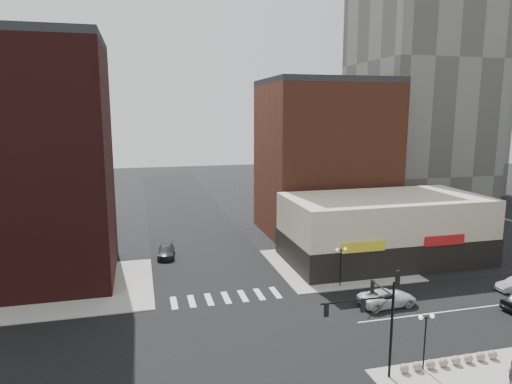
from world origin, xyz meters
name	(u,v)px	position (x,y,z in m)	size (l,w,h in m)	color
ground	(246,337)	(0.00, 0.00, 0.00)	(240.00, 240.00, 0.00)	black
road_ew	(246,337)	(0.00, 0.00, 0.01)	(200.00, 14.00, 0.02)	black
road_ns	(246,337)	(0.00, 0.00, 0.01)	(14.00, 200.00, 0.02)	black
sidewalk_nw	(79,288)	(-14.50, 14.50, 0.06)	(15.00, 15.00, 0.12)	gray
sidewalk_ne	(336,265)	(14.50, 14.50, 0.06)	(15.00, 15.00, 0.12)	gray
building_nw	(30,166)	(-19.00, 18.50, 12.50)	(16.00, 15.00, 25.00)	#341110
building_ne_midrise	(324,160)	(19.00, 29.50, 11.00)	(18.00, 15.00, 22.00)	brown
tower_far	(457,4)	(60.00, 56.00, 41.00)	(18.00, 18.00, 82.00)	#47443F
building_ne_row	(384,234)	(21.00, 15.00, 3.30)	(24.20, 12.20, 8.00)	beige
traffic_signal	(377,310)	(7.24, -7.83, 4.96)	(5.59, 3.09, 7.77)	black
street_lamp_se_a	(426,328)	(11.00, -8.00, 3.29)	(1.22, 0.32, 4.16)	black
street_lamp_ne	(341,257)	(12.00, 8.00, 3.29)	(1.22, 0.32, 4.16)	black
bollard_row	(450,361)	(13.17, -8.00, 0.44)	(8.00, 0.65, 0.65)	#85665C
white_suv	(387,298)	(14.37, 2.63, 0.77)	(2.56, 5.55, 1.54)	silver
dark_sedan_north	(166,251)	(-5.04, 22.81, 0.73)	(2.05, 5.05, 1.46)	black
pedestrian	(511,373)	(15.57, -11.06, 1.01)	(0.65, 0.42, 1.77)	#28252B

